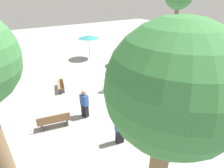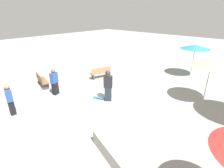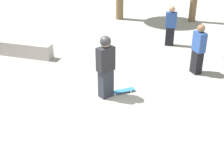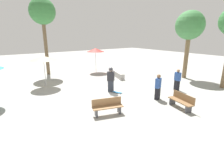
{
  "view_description": "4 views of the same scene",
  "coord_description": "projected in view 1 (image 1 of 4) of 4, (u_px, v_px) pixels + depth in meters",
  "views": [
    {
      "loc": [
        -6.41,
        -9.93,
        6.12
      ],
      "look_at": [
        -0.64,
        -1.39,
        0.84
      ],
      "focal_mm": 28.0,
      "sensor_mm": 36.0,
      "label": 1
    },
    {
      "loc": [
        5.92,
        -7.29,
        4.73
      ],
      "look_at": [
        -0.07,
        -0.78,
        1.03
      ],
      "focal_mm": 28.0,
      "sensor_mm": 36.0,
      "label": 2
    },
    {
      "loc": [
        -0.44,
        6.9,
        4.42
      ],
      "look_at": [
        -0.43,
        -0.32,
        0.69
      ],
      "focal_mm": 50.0,
      "sensor_mm": 36.0,
      "label": 3
    },
    {
      "loc": [
        -10.13,
        5.95,
        4.05
      ],
      "look_at": [
        -0.76,
        -0.64,
        0.74
      ],
      "focal_mm": 28.0,
      "sensor_mm": 36.0,
      "label": 4
    }
  ],
  "objects": [
    {
      "name": "ground_plane",
      "position": [
        109.0,
        85.0,
        13.31
      ],
      "size": [
        60.0,
        60.0,
        0.0
      ],
      "primitive_type": "plane",
      "color": "#9E9E99"
    },
    {
      "name": "skater_main",
      "position": [
        113.0,
        78.0,
        12.08
      ],
      "size": [
        0.54,
        0.51,
        1.8
      ],
      "rotation": [
        0.0,
        0.0,
        3.82
      ],
      "color": "#282D38",
      "rests_on": "ground_plane"
    },
    {
      "name": "skateboard",
      "position": [
        109.0,
        93.0,
        12.12
      ],
      "size": [
        0.82,
        0.49,
        0.07
      ],
      "rotation": [
        0.0,
        0.0,
        3.53
      ],
      "color": "teal",
      "rests_on": "ground_plane"
    },
    {
      "name": "concrete_ledge",
      "position": [
        177.0,
        93.0,
        11.72
      ],
      "size": [
        2.34,
        1.07,
        0.53
      ],
      "rotation": [
        0.0,
        0.0,
        2.85
      ],
      "color": "#A8A39E",
      "rests_on": "ground_plane"
    },
    {
      "name": "bench_near",
      "position": [
        54.0,
        121.0,
        8.85
      ],
      "size": [
        1.66,
        0.8,
        0.85
      ],
      "rotation": [
        0.0,
        0.0,
        6.05
      ],
      "color": "#47474C",
      "rests_on": "ground_plane"
    },
    {
      "name": "bench_far",
      "position": [
        61.0,
        84.0,
        12.52
      ],
      "size": [
        0.87,
        1.66,
        0.85
      ],
      "rotation": [
        0.0,
        0.0,
        1.29
      ],
      "color": "#47474C",
      "rests_on": "ground_plane"
    },
    {
      "name": "shade_umbrella_tan",
      "position": [
        128.0,
        42.0,
        16.07
      ],
      "size": [
        2.12,
        2.12,
        2.41
      ],
      "color": "#B7B7BC",
      "rests_on": "ground_plane"
    },
    {
      "name": "shade_umbrella_red",
      "position": [
        207.0,
        52.0,
        12.81
      ],
      "size": [
        1.91,
        1.91,
        2.56
      ],
      "color": "#B7B7BC",
      "rests_on": "ground_plane"
    },
    {
      "name": "shade_umbrella_teal",
      "position": [
        89.0,
        37.0,
        17.82
      ],
      "size": [
        2.12,
        2.12,
        2.45
      ],
      "color": "#B7B7BC",
      "rests_on": "ground_plane"
    },
    {
      "name": "palm_tree_center_left",
      "position": [
        171.0,
        97.0,
        2.6
      ],
      "size": [
        2.01,
        2.01,
        5.92
      ],
      "color": "brown",
      "rests_on": "ground_plane"
    },
    {
      "name": "bystander_watching",
      "position": [
        120.0,
        129.0,
        7.79
      ],
      "size": [
        0.46,
        0.3,
        1.59
      ],
      "rotation": [
        0.0,
        0.0,
        6.13
      ],
      "color": "black",
      "rests_on": "ground_plane"
    },
    {
      "name": "bystander_far",
      "position": [
        85.0,
        104.0,
        9.51
      ],
      "size": [
        0.38,
        0.5,
        1.64
      ],
      "rotation": [
        0.0,
        0.0,
        5.05
      ],
      "color": "black",
      "rests_on": "ground_plane"
    }
  ]
}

